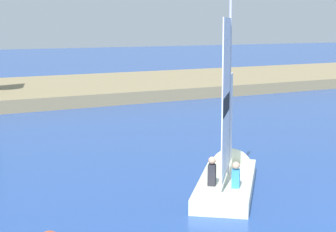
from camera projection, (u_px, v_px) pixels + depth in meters
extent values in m
cube|color=#897A56|center=(46.00, 90.00, 37.00)|extent=(80.00, 12.84, 0.70)
cube|color=silver|center=(226.00, 184.00, 15.82)|extent=(4.06, 4.35, 0.37)
cone|color=silver|center=(233.00, 165.00, 18.03)|extent=(1.70, 1.69, 1.27)
cylinder|color=#B7B7BC|center=(229.00, 88.00, 15.86)|extent=(0.08, 0.08, 4.80)
cube|color=white|center=(226.00, 97.00, 14.89)|extent=(1.38, 1.57, 4.03)
cube|color=black|center=(226.00, 105.00, 14.92)|extent=(1.25, 1.42, 0.48)
cube|color=white|center=(231.00, 118.00, 16.58)|extent=(0.66, 0.75, 2.53)
cylinder|color=#B7B7BC|center=(225.00, 175.00, 15.20)|extent=(1.40, 1.59, 0.06)
cube|color=#338CCC|center=(236.00, 178.00, 14.80)|extent=(0.33, 0.34, 0.46)
sphere|color=tan|center=(236.00, 165.00, 14.75)|extent=(0.20, 0.20, 0.20)
cube|color=#26262D|center=(212.00, 175.00, 15.00)|extent=(0.33, 0.34, 0.54)
sphere|color=tan|center=(212.00, 160.00, 14.94)|extent=(0.20, 0.20, 0.20)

